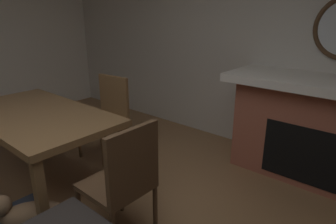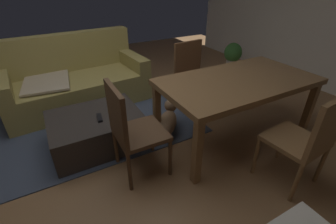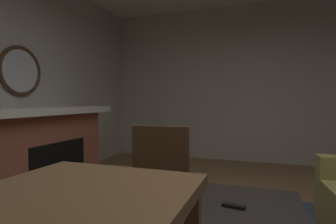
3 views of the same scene
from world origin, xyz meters
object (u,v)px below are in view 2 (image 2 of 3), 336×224
at_px(couch, 76,81).
at_px(potted_plant, 233,55).
at_px(small_dog, 168,120).
at_px(dining_table, 238,86).
at_px(dining_chair_south, 308,137).
at_px(ottoman_coffee_table, 97,130).
at_px(dining_chair_north, 192,73).
at_px(tv_remote, 100,118).
at_px(dining_chair_west, 130,127).

bearing_deg(couch, potted_plant, -0.97).
bearing_deg(potted_plant, small_dog, -148.97).
height_order(dining_table, dining_chair_south, dining_chair_south).
height_order(ottoman_coffee_table, dining_chair_north, dining_chair_north).
height_order(ottoman_coffee_table, tv_remote, tv_remote).
bearing_deg(dining_table, couch, 127.95).
relative_size(dining_table, potted_plant, 3.07).
relative_size(couch, dining_table, 1.20).
xyz_separation_m(dining_chair_south, dining_chair_north, (-0.02, 1.69, 0.00)).
height_order(dining_table, dining_chair_west, dining_chair_west).
height_order(tv_remote, dining_chair_south, dining_chair_south).
relative_size(ottoman_coffee_table, dining_chair_north, 1.04).
bearing_deg(tv_remote, dining_table, -13.21).
bearing_deg(small_dog, dining_chair_west, -144.95).
xyz_separation_m(dining_table, potted_plant, (1.59, 1.76, -0.36)).
height_order(potted_plant, small_dog, potted_plant).
height_order(dining_table, small_dog, dining_table).
xyz_separation_m(dining_chair_north, small_dog, (-0.61, -0.42, -0.35)).
bearing_deg(dining_chair_north, small_dog, -145.59).
height_order(couch, dining_chair_west, couch).
bearing_deg(small_dog, dining_table, -35.01).
relative_size(ottoman_coffee_table, dining_table, 0.58).
distance_m(couch, dining_chair_south, 3.02).
xyz_separation_m(potted_plant, small_dog, (-2.21, -1.33, -0.13)).
distance_m(couch, small_dog, 1.60).
distance_m(couch, dining_chair_north, 1.71).
bearing_deg(couch, dining_chair_south, -61.89).
bearing_deg(dining_chair_west, ottoman_coffee_table, 107.19).
xyz_separation_m(couch, tv_remote, (0.03, -1.27, 0.05)).
bearing_deg(dining_chair_south, dining_table, 90.53).
bearing_deg(dining_chair_south, couch, 118.11).
distance_m(couch, dining_table, 2.32).
relative_size(dining_table, dining_chair_south, 1.80).
bearing_deg(dining_chair_west, potted_plant, 31.94).
distance_m(tv_remote, small_dog, 0.80).
bearing_deg(dining_chair_north, couch, 145.56).
distance_m(dining_table, dining_chair_west, 1.24).
bearing_deg(dining_table, potted_plant, 47.86).
bearing_deg(dining_chair_north, ottoman_coffee_table, -170.87).
relative_size(dining_chair_south, small_dog, 1.79).
height_order(dining_chair_south, dining_chair_north, same).
xyz_separation_m(tv_remote, dining_chair_west, (0.16, -0.53, 0.14)).
distance_m(ottoman_coffee_table, dining_chair_south, 2.07).
xyz_separation_m(ottoman_coffee_table, small_dog, (0.80, -0.19, -0.01)).
bearing_deg(dining_chair_south, tv_remote, 135.21).
height_order(tv_remote, potted_plant, potted_plant).
bearing_deg(potted_plant, dining_table, -132.14).
distance_m(tv_remote, dining_chair_west, 0.57).
height_order(dining_chair_west, potted_plant, dining_chair_west).
height_order(ottoman_coffee_table, small_dog, ottoman_coffee_table).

